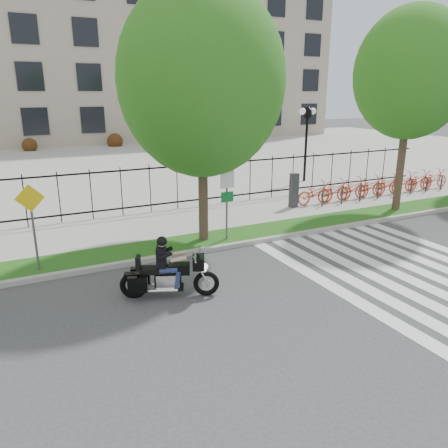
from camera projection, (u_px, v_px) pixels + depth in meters
name	position (u px, v px, depth m)	size (l,w,h in m)	color
ground	(265.00, 306.00, 10.65)	(120.00, 120.00, 0.00)	#39393B
curb	(199.00, 251.00, 14.14)	(60.00, 0.20, 0.15)	#9A9891
grass_verge	(189.00, 243.00, 14.87)	(60.00, 1.50, 0.15)	#1A5615
sidewalk	(165.00, 224.00, 17.01)	(60.00, 3.50, 0.15)	#A9A79E
plaza	(86.00, 162.00, 32.05)	(80.00, 34.00, 0.10)	#A9A79E
crosswalk_stripes	(407.00, 272.00, 12.71)	(5.70, 8.00, 0.01)	silver
iron_fence	(150.00, 189.00, 18.20)	(30.00, 0.06, 2.00)	black
office_building	(45.00, 43.00, 46.24)	(60.00, 21.90, 20.15)	gray
lamp_post_right	(307.00, 126.00, 24.26)	(1.06, 0.70, 4.25)	black
street_tree_1	(202.00, 80.00, 13.57)	(5.25, 5.25, 8.24)	#3C2C20
street_tree_2	(411.00, 74.00, 17.36)	(4.52, 4.52, 8.17)	#3C2C20
bike_share_station	(378.00, 185.00, 21.25)	(10.04, 0.88, 1.50)	#2D2D33
sign_pole_regulatory	(227.00, 194.00, 14.60)	(0.50, 0.09, 2.50)	#59595B
sign_pole_warning	(32.00, 216.00, 12.03)	(0.78, 0.09, 2.49)	#59595B
motorcycle_rider	(169.00, 273.00, 11.00)	(2.38, 1.31, 1.95)	black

